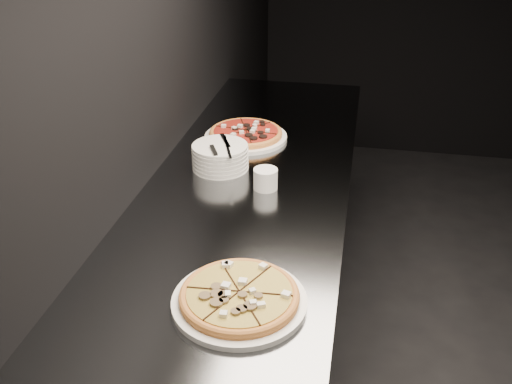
% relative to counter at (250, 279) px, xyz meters
% --- Properties ---
extents(wall_left, '(0.02, 5.00, 2.80)m').
position_rel_counter_xyz_m(wall_left, '(-0.37, 0.00, 0.94)').
color(wall_left, black).
rests_on(wall_left, floor).
extents(counter, '(0.74, 2.44, 0.92)m').
position_rel_counter_xyz_m(counter, '(0.00, 0.00, 0.00)').
color(counter, slate).
rests_on(counter, floor).
extents(pizza_mushroom, '(0.36, 0.36, 0.04)m').
position_rel_counter_xyz_m(pizza_mushroom, '(0.12, -0.71, 0.48)').
color(pizza_mushroom, white).
rests_on(pizza_mushroom, counter).
extents(pizza_tomato, '(0.36, 0.36, 0.04)m').
position_rel_counter_xyz_m(pizza_tomato, '(-0.09, 0.38, 0.48)').
color(pizza_tomato, white).
rests_on(pizza_tomato, counter).
extents(plate_stack, '(0.21, 0.21, 0.10)m').
position_rel_counter_xyz_m(plate_stack, '(-0.13, 0.08, 0.51)').
color(plate_stack, white).
rests_on(plate_stack, counter).
extents(cutlery, '(0.09, 0.23, 0.01)m').
position_rel_counter_xyz_m(cutlery, '(-0.12, 0.06, 0.56)').
color(cutlery, silver).
rests_on(cutlery, plate_stack).
extents(ramekin, '(0.09, 0.09, 0.08)m').
position_rel_counter_xyz_m(ramekin, '(0.07, -0.05, 0.50)').
color(ramekin, white).
rests_on(ramekin, counter).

